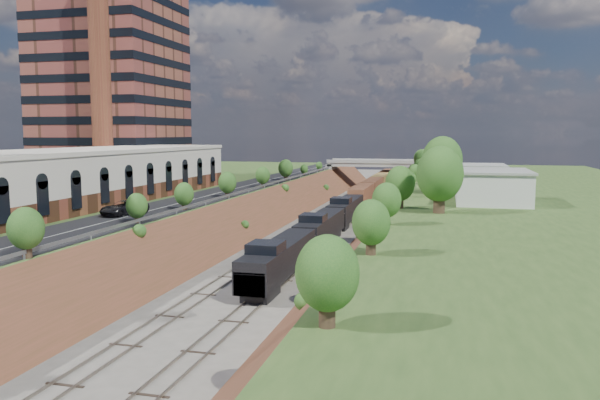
# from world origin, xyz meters

# --- Properties ---
(ground) EXTENTS (400.00, 400.00, 0.00)m
(ground) POSITION_xyz_m (0.00, 0.00, 0.00)
(ground) COLOR #6B665B
(ground) RESTS_ON ground
(platform_left) EXTENTS (44.00, 180.00, 5.00)m
(platform_left) POSITION_xyz_m (-33.00, 60.00, 2.50)
(platform_left) COLOR #345322
(platform_left) RESTS_ON ground
(platform_right) EXTENTS (44.00, 180.00, 5.00)m
(platform_right) POSITION_xyz_m (33.00, 60.00, 2.50)
(platform_right) COLOR #345322
(platform_right) RESTS_ON ground
(embankment_left) EXTENTS (10.00, 180.00, 10.00)m
(embankment_left) POSITION_xyz_m (-11.00, 60.00, 0.00)
(embankment_left) COLOR brown
(embankment_left) RESTS_ON ground
(embankment_right) EXTENTS (10.00, 180.00, 10.00)m
(embankment_right) POSITION_xyz_m (11.00, 60.00, 0.00)
(embankment_right) COLOR brown
(embankment_right) RESTS_ON ground
(rail_left_track) EXTENTS (1.58, 180.00, 0.18)m
(rail_left_track) POSITION_xyz_m (-2.60, 60.00, 0.09)
(rail_left_track) COLOR gray
(rail_left_track) RESTS_ON ground
(rail_right_track) EXTENTS (1.58, 180.00, 0.18)m
(rail_right_track) POSITION_xyz_m (2.60, 60.00, 0.09)
(rail_right_track) COLOR gray
(rail_right_track) RESTS_ON ground
(road) EXTENTS (8.00, 180.00, 0.10)m
(road) POSITION_xyz_m (-15.50, 60.00, 5.05)
(road) COLOR black
(road) RESTS_ON platform_left
(guardrail) EXTENTS (0.10, 171.00, 0.70)m
(guardrail) POSITION_xyz_m (-11.40, 59.80, 5.55)
(guardrail) COLOR #99999E
(guardrail) RESTS_ON platform_left
(commercial_building) EXTENTS (14.30, 62.30, 7.00)m
(commercial_building) POSITION_xyz_m (-28.00, 38.00, 8.51)
(commercial_building) COLOR brown
(commercial_building) RESTS_ON platform_left
(highrise_tower) EXTENTS (22.00, 22.00, 53.90)m
(highrise_tower) POSITION_xyz_m (-44.00, 72.00, 32.88)
(highrise_tower) COLOR brown
(highrise_tower) RESTS_ON platform_left
(smokestack) EXTENTS (3.20, 3.20, 40.00)m
(smokestack) POSITION_xyz_m (-36.00, 56.00, 25.00)
(smokestack) COLOR brown
(smokestack) RESTS_ON platform_left
(overpass) EXTENTS (24.50, 8.30, 7.40)m
(overpass) POSITION_xyz_m (0.00, 122.00, 4.92)
(overpass) COLOR gray
(overpass) RESTS_ON ground
(white_building_near) EXTENTS (9.00, 12.00, 4.00)m
(white_building_near) POSITION_xyz_m (23.50, 52.00, 7.00)
(white_building_near) COLOR silver
(white_building_near) RESTS_ON platform_right
(white_building_far) EXTENTS (8.00, 10.00, 3.60)m
(white_building_far) POSITION_xyz_m (23.00, 74.00, 6.80)
(white_building_far) COLOR silver
(white_building_far) RESTS_ON platform_right
(tree_right_large) EXTENTS (5.25, 5.25, 7.61)m
(tree_right_large) POSITION_xyz_m (17.00, 40.00, 9.38)
(tree_right_large) COLOR #473323
(tree_right_large) RESTS_ON platform_right
(tree_left_crest) EXTENTS (2.45, 2.45, 3.55)m
(tree_left_crest) POSITION_xyz_m (-11.80, 20.00, 7.04)
(tree_left_crest) COLOR #473323
(tree_left_crest) RESTS_ON platform_left
(freight_train) EXTENTS (2.93, 118.25, 4.55)m
(freight_train) POSITION_xyz_m (2.60, 77.12, 2.50)
(freight_train) COLOR black
(freight_train) RESTS_ON ground
(suv) EXTENTS (4.04, 6.15, 1.57)m
(suv) POSITION_xyz_m (-16.49, 29.26, 5.89)
(suv) COLOR black
(suv) RESTS_ON road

